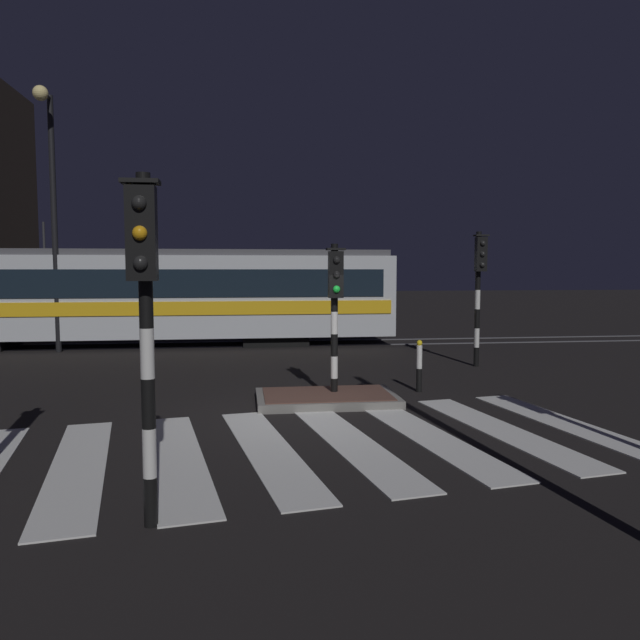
# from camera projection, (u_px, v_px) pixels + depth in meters

# --- Properties ---
(ground_plane) EXTENTS (120.00, 120.00, 0.00)m
(ground_plane) POSITION_uv_depth(u_px,v_px,m) (299.00, 417.00, 10.90)
(ground_plane) COLOR black
(rail_near) EXTENTS (80.00, 0.12, 0.03)m
(rail_near) POSITION_uv_depth(u_px,v_px,m) (272.00, 346.00, 20.69)
(rail_near) COLOR #59595E
(rail_near) RESTS_ON ground
(rail_far) EXTENTS (80.00, 0.12, 0.03)m
(rail_far) POSITION_uv_depth(u_px,v_px,m) (270.00, 341.00, 22.11)
(rail_far) COLOR #59595E
(rail_far) RESTS_ON ground
(crosswalk_zebra) EXTENTS (10.31, 6.17, 0.02)m
(crosswalk_zebra) POSITION_uv_depth(u_px,v_px,m) (311.00, 446.00, 9.06)
(crosswalk_zebra) COLOR silver
(crosswalk_zebra) RESTS_ON ground
(traffic_island) EXTENTS (2.74, 1.71, 0.18)m
(traffic_island) POSITION_uv_depth(u_px,v_px,m) (327.00, 398.00, 12.07)
(traffic_island) COLOR slate
(traffic_island) RESTS_ON ground
(traffic_light_corner_far_right) EXTENTS (0.36, 0.42, 3.60)m
(traffic_light_corner_far_right) POSITION_uv_depth(u_px,v_px,m) (479.00, 278.00, 16.26)
(traffic_light_corner_far_right) COLOR black
(traffic_light_corner_far_right) RESTS_ON ground
(traffic_light_median_centre) EXTENTS (0.36, 0.42, 3.11)m
(traffic_light_median_centre) POSITION_uv_depth(u_px,v_px,m) (335.00, 298.00, 12.01)
(traffic_light_median_centre) COLOR black
(traffic_light_median_centre) RESTS_ON ground
(traffic_light_kerb_mid_left) EXTENTS (0.36, 0.42, 3.56)m
(traffic_light_kerb_mid_left) POSITION_uv_depth(u_px,v_px,m) (144.00, 297.00, 6.00)
(traffic_light_kerb_mid_left) COLOR black
(traffic_light_kerb_mid_left) RESTS_ON ground
(street_lamp_trackside_left) EXTENTS (0.44, 1.21, 7.93)m
(street_lamp_trackside_left) POSITION_uv_depth(u_px,v_px,m) (51.00, 192.00, 18.73)
(street_lamp_trackside_left) COLOR black
(street_lamp_trackside_left) RESTS_ON ground
(tram) EXTENTS (17.95, 2.58, 4.15)m
(tram) POSITION_uv_depth(u_px,v_px,m) (129.00, 295.00, 20.65)
(tram) COLOR silver
(tram) RESTS_ON ground
(bollard_island_edge) EXTENTS (0.12, 0.12, 1.11)m
(bollard_island_edge) POSITION_uv_depth(u_px,v_px,m) (419.00, 366.00, 13.08)
(bollard_island_edge) COLOR black
(bollard_island_edge) RESTS_ON ground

